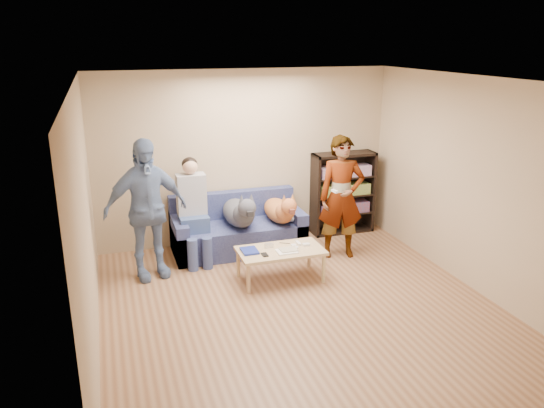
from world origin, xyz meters
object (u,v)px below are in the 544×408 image
object	(u,v)px
person_standing_left	(146,210)
person_standing_right	(341,197)
sofa	(237,231)
person_seated	(193,206)
bookshelf	(343,191)
notebook_blue	(250,251)
camera_silver	(269,245)
coffee_table	(281,253)
dog_gray	(240,212)
dog_tan	(280,210)

from	to	relation	value
person_standing_left	person_standing_right	bearing A→B (deg)	-15.90
sofa	person_seated	distance (m)	0.83
person_standing_right	bookshelf	distance (m)	1.03
person_standing_right	notebook_blue	xyz separation A→B (m)	(-1.47, -0.46, -0.44)
camera_silver	bookshelf	xyz separation A→B (m)	(1.65, 1.29, 0.23)
person_standing_left	bookshelf	xyz separation A→B (m)	(3.13, 0.78, -0.24)
coffee_table	bookshelf	world-z (taller)	bookshelf
sofa	bookshelf	size ratio (longest dim) A/B	1.46
person_standing_right	dog_gray	xyz separation A→B (m)	(-1.35, 0.48, -0.24)
person_seated	dog_gray	bearing A→B (deg)	-5.46
person_seated	bookshelf	distance (m)	2.49
coffee_table	person_standing_left	bearing A→B (deg)	158.52
coffee_table	dog_gray	bearing A→B (deg)	105.69
coffee_table	dog_tan	bearing A→B (deg)	71.41
camera_silver	dog_gray	xyz separation A→B (m)	(-0.16, 0.87, 0.19)
camera_silver	sofa	bearing A→B (deg)	98.31
dog_gray	dog_tan	distance (m)	0.61
notebook_blue	person_seated	distance (m)	1.19
notebook_blue	dog_gray	world-z (taller)	dog_gray
person_standing_left	coffee_table	size ratio (longest dim) A/B	1.68
camera_silver	dog_gray	bearing A→B (deg)	100.29
camera_silver	sofa	world-z (taller)	sofa
bookshelf	dog_gray	bearing A→B (deg)	-166.79
person_standing_left	dog_gray	size ratio (longest dim) A/B	1.48
person_standing_right	notebook_blue	world-z (taller)	person_standing_right
dog_gray	bookshelf	distance (m)	1.85
person_standing_left	bookshelf	bearing A→B (deg)	0.72
person_standing_right	person_standing_left	bearing A→B (deg)	-170.44
person_standing_left	dog_gray	xyz separation A→B (m)	(1.33, 0.36, -0.29)
person_standing_left	person_seated	bearing A→B (deg)	18.79
dog_gray	person_seated	bearing A→B (deg)	174.54
camera_silver	person_standing_right	bearing A→B (deg)	18.06
person_standing_left	coffee_table	bearing A→B (deg)	-34.76
sofa	dog_gray	bearing A→B (deg)	-90.99
person_standing_left	camera_silver	distance (m)	1.64
person_seated	dog_tan	distance (m)	1.27
person_standing_right	camera_silver	bearing A→B (deg)	-149.77
sofa	coffee_table	xyz separation A→B (m)	(0.27, -1.18, 0.09)
person_standing_right	coffee_table	world-z (taller)	person_standing_right
person_standing_left	notebook_blue	world-z (taller)	person_standing_left
dog_gray	person_standing_left	bearing A→B (deg)	-164.93
sofa	bookshelf	xyz separation A→B (m)	(1.80, 0.23, 0.40)
person_standing_right	dog_tan	xyz separation A→B (m)	(-0.75, 0.46, -0.26)
notebook_blue	coffee_table	xyz separation A→B (m)	(0.40, -0.05, -0.06)
person_seated	camera_silver	bearing A→B (deg)	-48.84
person_standing_left	dog_gray	distance (m)	1.40
person_standing_right	person_standing_left	xyz separation A→B (m)	(-2.68, 0.12, 0.05)
camera_silver	person_seated	bearing A→B (deg)	131.16
dog_gray	coffee_table	xyz separation A→B (m)	(0.28, -0.99, -0.26)
camera_silver	dog_tan	size ratio (longest dim) A/B	0.10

